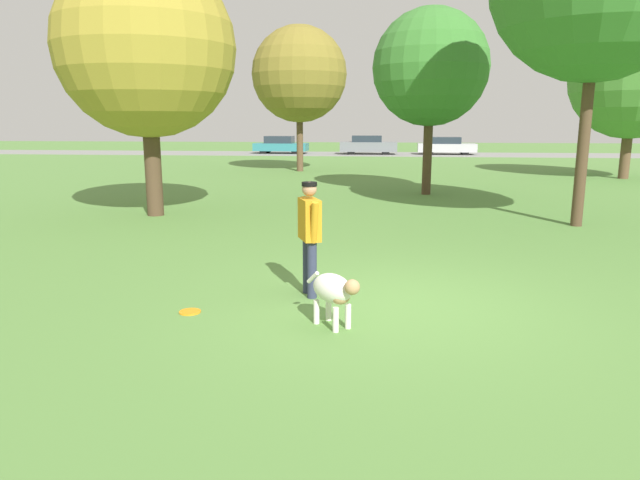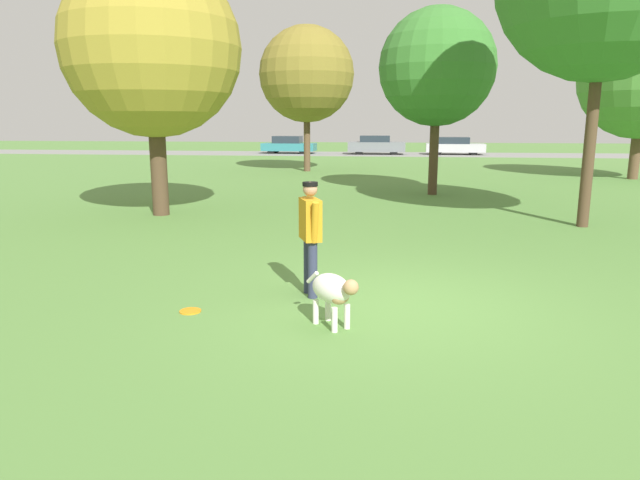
{
  "view_description": "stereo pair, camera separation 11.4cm",
  "coord_description": "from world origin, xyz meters",
  "px_view_note": "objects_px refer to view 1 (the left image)",
  "views": [
    {
      "loc": [
        -0.19,
        -7.16,
        2.34
      ],
      "look_at": [
        -0.93,
        -0.29,
        0.9
      ],
      "focal_mm": 32.0,
      "sensor_mm": 36.0,
      "label": 1
    },
    {
      "loc": [
        -0.07,
        -7.15,
        2.34
      ],
      "look_at": [
        -0.93,
        -0.29,
        0.9
      ],
      "focal_mm": 32.0,
      "sensor_mm": 36.0,
      "label": 2
    }
  ],
  "objects_px": {
    "frisbee": "(190,312)",
    "tree_mid_center": "(431,68)",
    "parked_car_silver": "(446,146)",
    "parked_car_teal": "(281,145)",
    "parked_car_grey": "(368,145)",
    "dog": "(334,291)",
    "person": "(310,229)",
    "tree_near_left": "(146,48)",
    "tree_far_right": "(634,76)",
    "tree_far_left": "(299,74)"
  },
  "relations": [
    {
      "from": "dog",
      "to": "parked_car_grey",
      "type": "distance_m",
      "value": 36.14
    },
    {
      "from": "frisbee",
      "to": "parked_car_silver",
      "type": "bearing_deg",
      "value": 79.08
    },
    {
      "from": "person",
      "to": "tree_near_left",
      "type": "relative_size",
      "value": 0.25
    },
    {
      "from": "tree_mid_center",
      "to": "parked_car_grey",
      "type": "xyz_separation_m",
      "value": [
        -2.51,
        23.46,
        -3.34
      ]
    },
    {
      "from": "tree_far_left",
      "to": "parked_car_silver",
      "type": "height_order",
      "value": "tree_far_left"
    },
    {
      "from": "frisbee",
      "to": "parked_car_silver",
      "type": "xyz_separation_m",
      "value": [
        6.96,
        36.06,
        0.61
      ]
    },
    {
      "from": "parked_car_teal",
      "to": "tree_far_right",
      "type": "bearing_deg",
      "value": -43.2
    },
    {
      "from": "parked_car_teal",
      "to": "parked_car_silver",
      "type": "bearing_deg",
      "value": 1.08
    },
    {
      "from": "frisbee",
      "to": "tree_mid_center",
      "type": "xyz_separation_m",
      "value": [
        3.8,
        12.36,
        4.0
      ]
    },
    {
      "from": "person",
      "to": "frisbee",
      "type": "bearing_deg",
      "value": -78.95
    },
    {
      "from": "parked_car_grey",
      "to": "person",
      "type": "bearing_deg",
      "value": -91.11
    },
    {
      "from": "parked_car_silver",
      "to": "parked_car_teal",
      "type": "bearing_deg",
      "value": -178.64
    },
    {
      "from": "person",
      "to": "parked_car_grey",
      "type": "distance_m",
      "value": 34.94
    },
    {
      "from": "tree_far_right",
      "to": "parked_car_silver",
      "type": "bearing_deg",
      "value": 107.43
    },
    {
      "from": "frisbee",
      "to": "tree_mid_center",
      "type": "bearing_deg",
      "value": 72.9
    },
    {
      "from": "tree_near_left",
      "to": "frisbee",
      "type": "bearing_deg",
      "value": -65.1
    },
    {
      "from": "tree_far_left",
      "to": "tree_near_left",
      "type": "distance_m",
      "value": 13.66
    },
    {
      "from": "parked_car_silver",
      "to": "frisbee",
      "type": "bearing_deg",
      "value": -99.11
    },
    {
      "from": "tree_far_right",
      "to": "tree_near_left",
      "type": "bearing_deg",
      "value": -144.25
    },
    {
      "from": "dog",
      "to": "parked_car_grey",
      "type": "height_order",
      "value": "parked_car_grey"
    },
    {
      "from": "person",
      "to": "dog",
      "type": "bearing_deg",
      "value": -1.32
    },
    {
      "from": "dog",
      "to": "tree_far_right",
      "type": "relative_size",
      "value": 0.11
    },
    {
      "from": "frisbee",
      "to": "tree_mid_center",
      "type": "height_order",
      "value": "tree_mid_center"
    },
    {
      "from": "tree_near_left",
      "to": "parked_car_grey",
      "type": "xyz_separation_m",
      "value": [
        4.66,
        28.57,
        -3.41
      ]
    },
    {
      "from": "person",
      "to": "tree_far_right",
      "type": "distance_m",
      "value": 21.14
    },
    {
      "from": "person",
      "to": "frisbee",
      "type": "relative_size",
      "value": 5.79
    },
    {
      "from": "dog",
      "to": "tree_near_left",
      "type": "bearing_deg",
      "value": 169.88
    },
    {
      "from": "dog",
      "to": "tree_far_left",
      "type": "relative_size",
      "value": 0.11
    },
    {
      "from": "frisbee",
      "to": "tree_near_left",
      "type": "bearing_deg",
      "value": 114.9
    },
    {
      "from": "person",
      "to": "tree_mid_center",
      "type": "height_order",
      "value": "tree_mid_center"
    },
    {
      "from": "person",
      "to": "parked_car_silver",
      "type": "relative_size",
      "value": 0.37
    },
    {
      "from": "dog",
      "to": "parked_car_silver",
      "type": "bearing_deg",
      "value": 127.34
    },
    {
      "from": "tree_far_left",
      "to": "parked_car_silver",
      "type": "relative_size",
      "value": 1.6
    },
    {
      "from": "tree_far_right",
      "to": "tree_far_left",
      "type": "bearing_deg",
      "value": 171.24
    },
    {
      "from": "person",
      "to": "tree_near_left",
      "type": "height_order",
      "value": "tree_near_left"
    },
    {
      "from": "tree_far_left",
      "to": "tree_far_right",
      "type": "bearing_deg",
      "value": -8.76
    },
    {
      "from": "parked_car_silver",
      "to": "tree_near_left",
      "type": "bearing_deg",
      "value": -107.9
    },
    {
      "from": "parked_car_grey",
      "to": "frisbee",
      "type": "bearing_deg",
      "value": -93.35
    },
    {
      "from": "person",
      "to": "tree_far_right",
      "type": "bearing_deg",
      "value": 126.83
    },
    {
      "from": "tree_near_left",
      "to": "tree_far_right",
      "type": "bearing_deg",
      "value": 35.75
    },
    {
      "from": "tree_far_left",
      "to": "tree_far_right",
      "type": "relative_size",
      "value": 1.01
    },
    {
      "from": "frisbee",
      "to": "parked_car_grey",
      "type": "distance_m",
      "value": 35.85
    },
    {
      "from": "tree_near_left",
      "to": "parked_car_silver",
      "type": "bearing_deg",
      "value": 70.29
    },
    {
      "from": "person",
      "to": "tree_far_left",
      "type": "height_order",
      "value": "tree_far_left"
    },
    {
      "from": "tree_near_left",
      "to": "tree_far_right",
      "type": "relative_size",
      "value": 0.94
    },
    {
      "from": "person",
      "to": "tree_far_right",
      "type": "relative_size",
      "value": 0.23
    },
    {
      "from": "tree_near_left",
      "to": "dog",
      "type": "bearing_deg",
      "value": -55.48
    },
    {
      "from": "dog",
      "to": "parked_car_teal",
      "type": "height_order",
      "value": "parked_car_teal"
    },
    {
      "from": "tree_near_left",
      "to": "parked_car_grey",
      "type": "height_order",
      "value": "tree_near_left"
    },
    {
      "from": "person",
      "to": "tree_near_left",
      "type": "distance_m",
      "value": 8.56
    }
  ]
}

